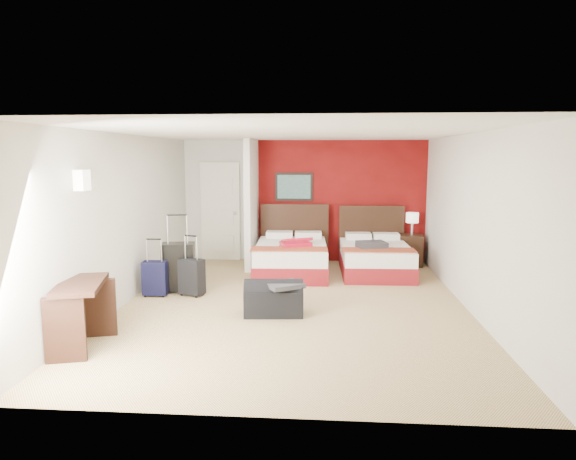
# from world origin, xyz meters

# --- Properties ---
(ground) EXTENTS (6.50, 6.50, 0.00)m
(ground) POSITION_xyz_m (0.00, 0.00, 0.00)
(ground) COLOR tan
(ground) RESTS_ON ground
(room_walls) EXTENTS (5.02, 6.52, 2.50)m
(room_walls) POSITION_xyz_m (-1.40, 1.42, 1.26)
(room_walls) COLOR silver
(room_walls) RESTS_ON ground
(red_accent_panel) EXTENTS (3.50, 0.04, 2.50)m
(red_accent_panel) POSITION_xyz_m (0.75, 3.23, 1.25)
(red_accent_panel) COLOR maroon
(red_accent_panel) RESTS_ON ground
(partition_wall) EXTENTS (0.12, 1.20, 2.50)m
(partition_wall) POSITION_xyz_m (-1.00, 2.61, 1.25)
(partition_wall) COLOR silver
(partition_wall) RESTS_ON ground
(entry_door) EXTENTS (0.82, 0.06, 2.05)m
(entry_door) POSITION_xyz_m (-1.75, 3.20, 1.02)
(entry_door) COLOR silver
(entry_door) RESTS_ON ground
(bed_left) EXTENTS (1.39, 1.92, 0.56)m
(bed_left) POSITION_xyz_m (-0.17, 1.99, 0.28)
(bed_left) COLOR white
(bed_left) RESTS_ON ground
(bed_right) EXTENTS (1.30, 1.82, 0.54)m
(bed_right) POSITION_xyz_m (1.39, 2.11, 0.27)
(bed_right) COLOR white
(bed_right) RESTS_ON ground
(red_suitcase_open) EXTENTS (0.75, 0.85, 0.09)m
(red_suitcase_open) POSITION_xyz_m (-0.07, 1.89, 0.61)
(red_suitcase_open) COLOR #B50F27
(red_suitcase_open) RESTS_ON bed_left
(jacket_bundle) EXTENTS (0.58, 0.51, 0.12)m
(jacket_bundle) POSITION_xyz_m (1.29, 1.81, 0.60)
(jacket_bundle) COLOR #3B3B40
(jacket_bundle) RESTS_ON bed_right
(nightstand) EXTENTS (0.49, 0.49, 0.62)m
(nightstand) POSITION_xyz_m (2.17, 2.88, 0.31)
(nightstand) COLOR black
(nightstand) RESTS_ON ground
(table_lamp) EXTENTS (0.30, 0.30, 0.44)m
(table_lamp) POSITION_xyz_m (2.17, 2.88, 0.84)
(table_lamp) COLOR silver
(table_lamp) RESTS_ON nightstand
(suitcase_black) EXTENTS (0.56, 0.40, 0.77)m
(suitcase_black) POSITION_xyz_m (-1.90, 0.60, 0.38)
(suitcase_black) COLOR black
(suitcase_black) RESTS_ON ground
(suitcase_charcoal) EXTENTS (0.43, 0.35, 0.55)m
(suitcase_charcoal) POSITION_xyz_m (-1.63, 0.39, 0.27)
(suitcase_charcoal) COLOR black
(suitcase_charcoal) RESTS_ON ground
(suitcase_navy) EXTENTS (0.38, 0.25, 0.52)m
(suitcase_navy) POSITION_xyz_m (-2.20, 0.32, 0.26)
(suitcase_navy) COLOR black
(suitcase_navy) RESTS_ON ground
(duffel_bag) EXTENTS (0.84, 0.49, 0.41)m
(duffel_bag) POSITION_xyz_m (-0.25, -0.48, 0.20)
(duffel_bag) COLOR black
(duffel_bag) RESTS_ON ground
(jacket_draped) EXTENTS (0.60, 0.57, 0.06)m
(jacket_draped) POSITION_xyz_m (-0.10, -0.53, 0.44)
(jacket_draped) COLOR #36363B
(jacket_draped) RESTS_ON duffel_bag
(desk) EXTENTS (0.69, 1.02, 0.78)m
(desk) POSITION_xyz_m (-2.28, -1.87, 0.39)
(desk) COLOR black
(desk) RESTS_ON ground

